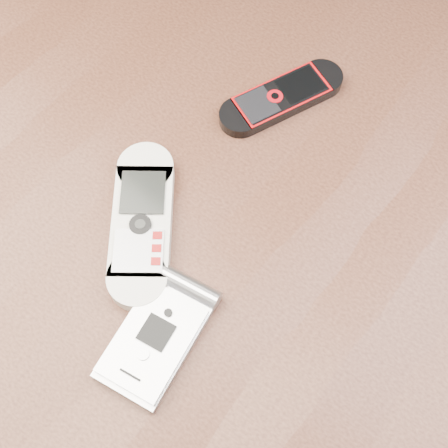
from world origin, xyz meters
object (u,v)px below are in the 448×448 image
Objects in this scene: nokia_black_red at (282,97)px; motorola_razr at (155,338)px; table at (220,267)px; nokia_white at (142,222)px.

nokia_black_red is 0.28m from motorola_razr.
motorola_razr reaches higher than nokia_black_red.
nokia_black_red is at bearing 93.91° from motorola_razr.
nokia_black_red is at bearing 103.42° from table.
motorola_razr is (0.02, -0.12, 0.11)m from table.
nokia_black_red is (-0.04, 0.15, 0.11)m from table.
table is at bearing -53.31° from nokia_black_red.
nokia_black_red is 1.18× the size of motorola_razr.
table is 0.14m from nokia_white.
nokia_white is at bearing -72.65° from nokia_black_red.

